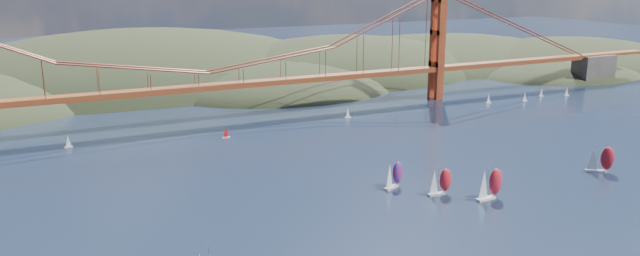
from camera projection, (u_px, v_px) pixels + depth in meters
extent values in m
ellipsoid|color=black|center=(140.00, 108.00, 378.35)|extent=(300.00, 180.00, 96.00)
ellipsoid|color=black|center=(338.00, 95.00, 401.70)|extent=(220.00, 140.00, 76.00)
ellipsoid|color=black|center=(284.00, 103.00, 353.29)|extent=(140.00, 110.00, 48.00)
ellipsoid|color=black|center=(435.00, 76.00, 456.28)|extent=(260.00, 160.00, 60.00)
ellipsoid|color=black|center=(563.00, 74.00, 456.70)|extent=(220.00, 150.00, 52.00)
ellipsoid|color=black|center=(560.00, 81.00, 401.83)|extent=(120.00, 90.00, 28.00)
cube|color=brown|center=(208.00, 86.00, 269.66)|extent=(440.00, 7.00, 1.60)
cube|color=maroon|center=(209.00, 89.00, 269.96)|extent=(440.00, 7.00, 0.80)
cube|color=maroon|center=(437.00, 45.00, 317.23)|extent=(4.00, 8.50, 55.00)
cube|color=#4C443D|center=(593.00, 68.00, 369.93)|extent=(24.00, 12.00, 16.00)
cube|color=brown|center=(609.00, 54.00, 372.99)|extent=(52.00, 7.00, 1.60)
cube|color=silver|center=(436.00, 194.00, 184.87)|extent=(5.53, 1.67, 0.66)
cylinder|color=#99999E|center=(438.00, 180.00, 183.89)|extent=(0.08, 0.08, 8.24)
cone|color=white|center=(434.00, 182.00, 183.48)|extent=(3.15, 3.15, 7.25)
ellipsoid|color=red|center=(445.00, 180.00, 185.09)|extent=(3.90, 2.51, 6.92)
cube|color=white|center=(486.00, 199.00, 181.06)|extent=(6.45, 2.25, 0.76)
cylinder|color=#99999E|center=(488.00, 182.00, 179.95)|extent=(0.10, 0.10, 9.51)
cone|color=white|center=(484.00, 184.00, 179.36)|extent=(3.81, 3.81, 8.37)
ellipsoid|color=red|center=(496.00, 182.00, 181.60)|extent=(4.63, 3.11, 7.99)
cube|color=white|center=(595.00, 171.00, 206.06)|extent=(6.04, 4.88, 0.74)
cylinder|color=#99999E|center=(598.00, 157.00, 204.79)|extent=(0.09, 0.09, 9.21)
cone|color=white|center=(593.00, 158.00, 205.11)|extent=(4.78, 4.78, 8.10)
ellipsoid|color=red|center=(607.00, 158.00, 204.45)|extent=(5.07, 4.66, 7.73)
cube|color=silver|center=(391.00, 188.00, 190.43)|extent=(5.75, 3.45, 0.67)
cylinder|color=#99999E|center=(392.00, 173.00, 189.51)|extent=(0.08, 0.08, 8.34)
cone|color=white|center=(390.00, 176.00, 188.71)|extent=(4.03, 4.03, 7.34)
ellipsoid|color=#B11831|center=(398.00, 173.00, 191.58)|extent=(4.51, 3.68, 7.00)
cube|color=silver|center=(69.00, 147.00, 234.23)|extent=(3.00, 1.00, 0.50)
cone|color=white|center=(68.00, 141.00, 233.65)|extent=(2.00, 2.00, 4.20)
cube|color=silver|center=(488.00, 103.00, 311.61)|extent=(3.00, 1.00, 0.50)
cone|color=white|center=(489.00, 98.00, 311.03)|extent=(2.00, 2.00, 4.20)
cube|color=silver|center=(524.00, 101.00, 316.36)|extent=(3.00, 1.00, 0.50)
cone|color=white|center=(525.00, 96.00, 315.78)|extent=(2.00, 2.00, 4.20)
cube|color=silver|center=(541.00, 96.00, 328.36)|extent=(3.00, 1.00, 0.50)
cone|color=white|center=(541.00, 92.00, 327.78)|extent=(2.00, 2.00, 4.20)
cube|color=silver|center=(566.00, 95.00, 330.37)|extent=(3.00, 1.00, 0.50)
cone|color=white|center=(567.00, 91.00, 329.79)|extent=(2.00, 2.00, 4.20)
cube|color=silver|center=(348.00, 118.00, 280.88)|extent=(3.00, 1.00, 0.50)
cone|color=white|center=(348.00, 112.00, 280.30)|extent=(2.00, 2.00, 4.20)
cube|color=silver|center=(226.00, 137.00, 247.69)|extent=(3.00, 1.00, 0.50)
cone|color=red|center=(226.00, 132.00, 247.11)|extent=(2.00, 2.00, 4.20)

